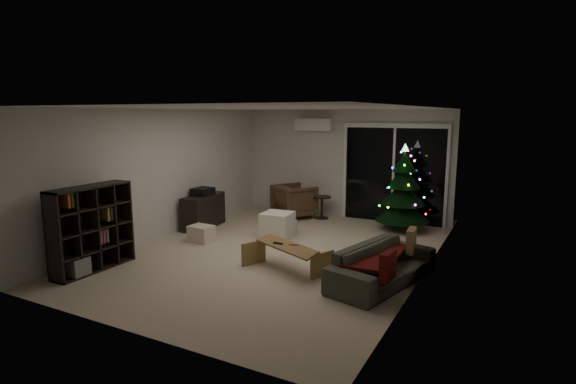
% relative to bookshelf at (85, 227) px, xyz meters
% --- Properties ---
extents(room, '(6.50, 7.51, 2.60)m').
position_rel_bookshelf_xyz_m(room, '(2.71, 3.53, 0.35)').
color(room, beige).
rests_on(room, ground).
extents(bookshelf, '(0.82, 1.35, 1.33)m').
position_rel_bookshelf_xyz_m(bookshelf, '(0.00, 0.00, 0.00)').
color(bookshelf, black).
rests_on(bookshelf, floor).
extents(media_cabinet, '(0.55, 1.17, 0.71)m').
position_rel_bookshelf_xyz_m(media_cabinet, '(0.00, 2.92, -0.31)').
color(media_cabinet, black).
rests_on(media_cabinet, floor).
extents(stereo, '(0.36, 0.42, 0.15)m').
position_rel_bookshelf_xyz_m(stereo, '(0.00, 2.92, 0.12)').
color(stereo, black).
rests_on(stereo, media_cabinet).
extents(armchair, '(1.16, 1.17, 0.78)m').
position_rel_bookshelf_xyz_m(armchair, '(1.29, 4.66, -0.27)').
color(armchair, brown).
rests_on(armchair, floor).
extents(ottoman, '(0.61, 0.61, 0.50)m').
position_rel_bookshelf_xyz_m(ottoman, '(1.80, 2.94, -0.41)').
color(ottoman, silver).
rests_on(ottoman, floor).
extents(cardboard_box_a, '(0.46, 0.36, 0.31)m').
position_rel_bookshelf_xyz_m(cardboard_box_a, '(0.66, 2.01, -0.51)').
color(cardboard_box_a, beige).
rests_on(cardboard_box_a, floor).
extents(cardboard_box_b, '(0.41, 0.33, 0.26)m').
position_rel_bookshelf_xyz_m(cardboard_box_b, '(1.79, 3.34, -0.53)').
color(cardboard_box_b, beige).
rests_on(cardboard_box_b, floor).
extents(side_table, '(0.47, 0.47, 0.52)m').
position_rel_bookshelf_xyz_m(side_table, '(1.92, 4.84, -0.40)').
color(side_table, black).
rests_on(side_table, floor).
extents(floor_lamp, '(0.27, 0.27, 1.66)m').
position_rel_bookshelf_xyz_m(floor_lamp, '(1.54, 5.41, 0.16)').
color(floor_lamp, black).
rests_on(floor_lamp, floor).
extents(sofa, '(1.20, 2.03, 0.56)m').
position_rel_bookshelf_xyz_m(sofa, '(4.30, 1.53, -0.38)').
color(sofa, '#4F5646').
rests_on(sofa, floor).
extents(sofa_throw, '(0.60, 1.38, 0.05)m').
position_rel_bookshelf_xyz_m(sofa_throw, '(4.20, 1.53, -0.26)').
color(sofa_throw, '#530E0A').
rests_on(sofa_throw, sofa).
extents(cushion_a, '(0.14, 0.37, 0.37)m').
position_rel_bookshelf_xyz_m(cushion_a, '(4.55, 2.18, -0.16)').
color(cushion_a, '#9A844A').
rests_on(cushion_a, sofa).
extents(cushion_b, '(0.14, 0.37, 0.37)m').
position_rel_bookshelf_xyz_m(cushion_b, '(4.55, 0.88, -0.16)').
color(cushion_b, '#530E0A').
rests_on(cushion_b, sofa).
extents(coffee_table, '(1.34, 0.94, 0.40)m').
position_rel_bookshelf_xyz_m(coffee_table, '(2.82, 1.39, -0.46)').
color(coffee_table, olive).
rests_on(coffee_table, floor).
extents(remote_a, '(0.16, 0.05, 0.02)m').
position_rel_bookshelf_xyz_m(remote_a, '(2.67, 1.39, -0.25)').
color(remote_a, black).
rests_on(remote_a, coffee_table).
extents(remote_b, '(0.15, 0.09, 0.02)m').
position_rel_bookshelf_xyz_m(remote_b, '(2.92, 1.44, -0.25)').
color(remote_b, slate).
rests_on(remote_b, coffee_table).
extents(christmas_tree, '(1.31, 1.31, 1.80)m').
position_rel_bookshelf_xyz_m(christmas_tree, '(3.82, 4.66, 0.24)').
color(christmas_tree, black).
rests_on(christmas_tree, floor).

